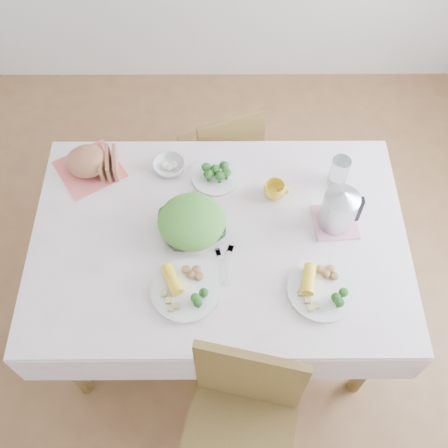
{
  "coord_description": "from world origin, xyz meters",
  "views": [
    {
      "loc": [
        0.02,
        -1.08,
        2.55
      ],
      "look_at": [
        0.02,
        0.02,
        0.82
      ],
      "focal_mm": 42.0,
      "sensor_mm": 36.0,
      "label": 1
    }
  ],
  "objects_px": {
    "dining_table": "(220,279)",
    "electric_kettle": "(340,206)",
    "dinner_plate_left": "(186,291)",
    "chair_far": "(219,142)",
    "chair_near": "(237,442)",
    "salad_bowl": "(192,226)",
    "yellow_mug": "(274,190)",
    "dinner_plate_right": "(322,290)"
  },
  "relations": [
    {
      "from": "chair_near",
      "to": "dinner_plate_left",
      "type": "relative_size",
      "value": 3.5
    },
    {
      "from": "yellow_mug",
      "to": "dinner_plate_left",
      "type": "bearing_deg",
      "value": -128.5
    },
    {
      "from": "chair_near",
      "to": "salad_bowl",
      "type": "bearing_deg",
      "value": 115.76
    },
    {
      "from": "salad_bowl",
      "to": "dining_table",
      "type": "bearing_deg",
      "value": -15.12
    },
    {
      "from": "chair_near",
      "to": "chair_far",
      "type": "xyz_separation_m",
      "value": [
        -0.07,
        1.48,
        -0.0
      ]
    },
    {
      "from": "yellow_mug",
      "to": "electric_kettle",
      "type": "height_order",
      "value": "electric_kettle"
    },
    {
      "from": "dining_table",
      "to": "electric_kettle",
      "type": "height_order",
      "value": "electric_kettle"
    },
    {
      "from": "dinner_plate_left",
      "to": "electric_kettle",
      "type": "xyz_separation_m",
      "value": [
        0.59,
        0.31,
        0.11
      ]
    },
    {
      "from": "chair_near",
      "to": "dinner_plate_left",
      "type": "distance_m",
      "value": 0.6
    },
    {
      "from": "chair_far",
      "to": "yellow_mug",
      "type": "relative_size",
      "value": 8.84
    },
    {
      "from": "dinner_plate_left",
      "to": "electric_kettle",
      "type": "relative_size",
      "value": 1.34
    },
    {
      "from": "chair_far",
      "to": "yellow_mug",
      "type": "height_order",
      "value": "chair_far"
    },
    {
      "from": "dining_table",
      "to": "chair_far",
      "type": "height_order",
      "value": "chair_far"
    },
    {
      "from": "dining_table",
      "to": "yellow_mug",
      "type": "height_order",
      "value": "yellow_mug"
    },
    {
      "from": "dinner_plate_left",
      "to": "chair_far",
      "type": "bearing_deg",
      "value": 83.08
    },
    {
      "from": "dinner_plate_right",
      "to": "yellow_mug",
      "type": "distance_m",
      "value": 0.47
    },
    {
      "from": "yellow_mug",
      "to": "dining_table",
      "type": "bearing_deg",
      "value": -138.96
    },
    {
      "from": "chair_far",
      "to": "dinner_plate_left",
      "type": "distance_m",
      "value": 1.05
    },
    {
      "from": "dinner_plate_right",
      "to": "salad_bowl",
      "type": "bearing_deg",
      "value": 150.73
    },
    {
      "from": "dining_table",
      "to": "salad_bowl",
      "type": "height_order",
      "value": "salad_bowl"
    },
    {
      "from": "yellow_mug",
      "to": "electric_kettle",
      "type": "relative_size",
      "value": 0.46
    },
    {
      "from": "chair_far",
      "to": "chair_near",
      "type": "bearing_deg",
      "value": 70.62
    },
    {
      "from": "dining_table",
      "to": "chair_near",
      "type": "xyz_separation_m",
      "value": [
        0.07,
        -0.72,
        0.09
      ]
    },
    {
      "from": "chair_far",
      "to": "dinner_plate_right",
      "type": "relative_size",
      "value": 3.04
    },
    {
      "from": "chair_far",
      "to": "electric_kettle",
      "type": "bearing_deg",
      "value": 102.05
    },
    {
      "from": "dining_table",
      "to": "electric_kettle",
      "type": "distance_m",
      "value": 0.69
    },
    {
      "from": "dinner_plate_right",
      "to": "chair_far",
      "type": "bearing_deg",
      "value": 111.02
    },
    {
      "from": "salad_bowl",
      "to": "yellow_mug",
      "type": "bearing_deg",
      "value": 26.98
    },
    {
      "from": "dining_table",
      "to": "chair_near",
      "type": "bearing_deg",
      "value": -84.68
    },
    {
      "from": "salad_bowl",
      "to": "dinner_plate_right",
      "type": "relative_size",
      "value": 0.97
    },
    {
      "from": "dining_table",
      "to": "dinner_plate_left",
      "type": "distance_m",
      "value": 0.48
    },
    {
      "from": "chair_far",
      "to": "electric_kettle",
      "type": "xyz_separation_m",
      "value": [
        0.47,
        -0.7,
        0.42
      ]
    },
    {
      "from": "dinner_plate_left",
      "to": "salad_bowl",
      "type": "bearing_deg",
      "value": 86.35
    },
    {
      "from": "dinner_plate_right",
      "to": "yellow_mug",
      "type": "relative_size",
      "value": 2.9
    },
    {
      "from": "dinner_plate_right",
      "to": "chair_near",
      "type": "bearing_deg",
      "value": -123.55
    },
    {
      "from": "chair_near",
      "to": "electric_kettle",
      "type": "xyz_separation_m",
      "value": [
        0.4,
        0.78,
        0.42
      ]
    },
    {
      "from": "chair_near",
      "to": "dinner_plate_right",
      "type": "xyz_separation_m",
      "value": [
        0.32,
        0.48,
        0.31
      ]
    },
    {
      "from": "dinner_plate_left",
      "to": "chair_near",
      "type": "bearing_deg",
      "value": -68.15
    },
    {
      "from": "salad_bowl",
      "to": "yellow_mug",
      "type": "xyz_separation_m",
      "value": [
        0.34,
        0.17,
        0.0
      ]
    },
    {
      "from": "chair_far",
      "to": "dinner_plate_left",
      "type": "height_order",
      "value": "chair_far"
    },
    {
      "from": "yellow_mug",
      "to": "chair_near",
      "type": "bearing_deg",
      "value": -100.01
    },
    {
      "from": "dinner_plate_left",
      "to": "electric_kettle",
      "type": "bearing_deg",
      "value": 27.22
    }
  ]
}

